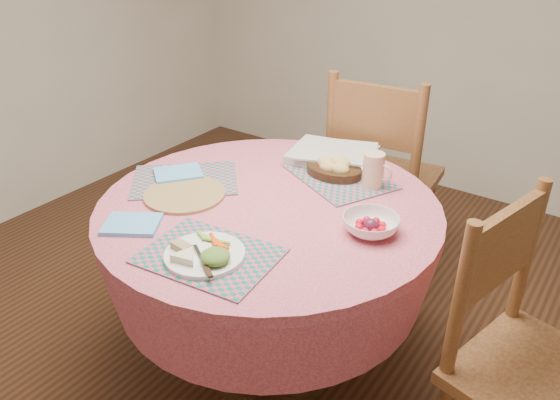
{
  "coord_description": "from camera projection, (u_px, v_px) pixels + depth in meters",
  "views": [
    {
      "loc": [
        1.02,
        -1.38,
        1.69
      ],
      "look_at": [
        0.05,
        0.0,
        0.78
      ],
      "focal_mm": 35.0,
      "sensor_mm": 36.0,
      "label": 1
    }
  ],
  "objects": [
    {
      "name": "ground",
      "position": [
        270.0,
        358.0,
        2.32
      ],
      "size": [
        4.0,
        4.0,
        0.0
      ],
      "primitive_type": "plane",
      "color": "#331C0F",
      "rests_on": "ground"
    },
    {
      "name": "dining_table",
      "position": [
        269.0,
        249.0,
        2.05
      ],
      "size": [
        1.24,
        1.24,
        0.75
      ],
      "color": "#D56376",
      "rests_on": "ground"
    },
    {
      "name": "chair_right",
      "position": [
        526.0,
        358.0,
        1.61
      ],
      "size": [
        0.54,
        0.55,
        0.99
      ],
      "rotation": [
        0.0,
        0.0,
        1.33
      ],
      "color": "brown",
      "rests_on": "ground"
    },
    {
      "name": "chair_back",
      "position": [
        380.0,
        174.0,
        2.63
      ],
      "size": [
        0.54,
        0.52,
        1.06
      ],
      "rotation": [
        0.0,
        0.0,
        3.25
      ],
      "color": "brown",
      "rests_on": "ground"
    },
    {
      "name": "placemat_front",
      "position": [
        210.0,
        256.0,
        1.66
      ],
      "size": [
        0.43,
        0.34,
        0.01
      ],
      "primitive_type": "cube",
      "rotation": [
        0.0,
        0.0,
        0.11
      ],
      "color": "#136C5A",
      "rests_on": "dining_table"
    },
    {
      "name": "placemat_left",
      "position": [
        185.0,
        180.0,
        2.12
      ],
      "size": [
        0.5,
        0.49,
        0.01
      ],
      "primitive_type": "cube",
      "rotation": [
        0.0,
        0.0,
        0.73
      ],
      "color": "#136C5A",
      "rests_on": "dining_table"
    },
    {
      "name": "placemat_back",
      "position": [
        340.0,
        177.0,
        2.15
      ],
      "size": [
        0.49,
        0.45,
        0.01
      ],
      "primitive_type": "cube",
      "rotation": [
        0.0,
        0.0,
        -0.46
      ],
      "color": "#136C5A",
      "rests_on": "dining_table"
    },
    {
      "name": "wicker_trivet",
      "position": [
        185.0,
        194.0,
        2.01
      ],
      "size": [
        0.3,
        0.3,
        0.01
      ],
      "primitive_type": "cylinder",
      "color": "olive",
      "rests_on": "dining_table"
    },
    {
      "name": "napkin_near",
      "position": [
        132.0,
        224.0,
        1.82
      ],
      "size": [
        0.23,
        0.21,
        0.01
      ],
      "primitive_type": "cube",
      "rotation": [
        0.0,
        0.0,
        0.56
      ],
      "color": "#5CA7EE",
      "rests_on": "dining_table"
    },
    {
      "name": "napkin_far",
      "position": [
        178.0,
        173.0,
        2.15
      ],
      "size": [
        0.22,
        0.23,
        0.01
      ],
      "primitive_type": "cube",
      "rotation": [
        0.0,
        0.0,
        0.91
      ],
      "color": "#5CA7EE",
      "rests_on": "placemat_left"
    },
    {
      "name": "dinner_plate",
      "position": [
        205.0,
        254.0,
        1.64
      ],
      "size": [
        0.25,
        0.25,
        0.05
      ],
      "rotation": [
        0.0,
        0.0,
        -0.12
      ],
      "color": "white",
      "rests_on": "placemat_front"
    },
    {
      "name": "bread_bowl",
      "position": [
        334.0,
        167.0,
        2.15
      ],
      "size": [
        0.23,
        0.23,
        0.08
      ],
      "color": "black",
      "rests_on": "placemat_back"
    },
    {
      "name": "latte_mug",
      "position": [
        374.0,
        170.0,
        2.04
      ],
      "size": [
        0.12,
        0.08,
        0.13
      ],
      "color": "beige",
      "rests_on": "placemat_back"
    },
    {
      "name": "fruit_bowl",
      "position": [
        371.0,
        225.0,
        1.77
      ],
      "size": [
        0.24,
        0.24,
        0.06
      ],
      "rotation": [
        0.0,
        0.0,
        -0.36
      ],
      "color": "white",
      "rests_on": "dining_table"
    },
    {
      "name": "newspaper_stack",
      "position": [
        333.0,
        154.0,
        2.29
      ],
      "size": [
        0.41,
        0.35,
        0.04
      ],
      "rotation": [
        0.0,
        0.0,
        0.21
      ],
      "color": "silver",
      "rests_on": "dining_table"
    }
  ]
}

